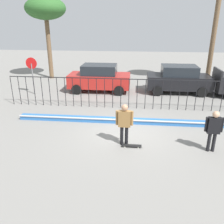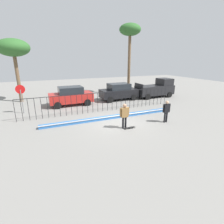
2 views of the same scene
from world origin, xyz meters
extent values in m
plane|color=gray|center=(0.00, 0.00, 0.00)|extent=(60.00, 60.00, 0.00)
cube|color=#2D6BB7|center=(0.00, 1.11, 0.11)|extent=(11.00, 0.36, 0.22)
cylinder|color=#B2B2B7|center=(0.00, 0.93, 0.22)|extent=(11.00, 0.09, 0.09)
cylinder|color=black|center=(-7.00, 3.23, 0.87)|extent=(0.04, 0.04, 1.75)
cylinder|color=black|center=(-6.53, 3.23, 0.87)|extent=(0.04, 0.04, 1.75)
cylinder|color=black|center=(-6.07, 3.23, 0.87)|extent=(0.04, 0.04, 1.75)
cylinder|color=black|center=(-5.60, 3.23, 0.87)|extent=(0.04, 0.04, 1.75)
cylinder|color=black|center=(-5.13, 3.23, 0.87)|extent=(0.04, 0.04, 1.75)
cylinder|color=black|center=(-4.67, 3.23, 0.87)|extent=(0.04, 0.04, 1.75)
cylinder|color=black|center=(-4.20, 3.23, 0.87)|extent=(0.04, 0.04, 1.75)
cylinder|color=black|center=(-3.73, 3.23, 0.87)|extent=(0.04, 0.04, 1.75)
cylinder|color=black|center=(-3.27, 3.23, 0.87)|extent=(0.04, 0.04, 1.75)
cylinder|color=black|center=(-2.80, 3.23, 0.87)|extent=(0.04, 0.04, 1.75)
cylinder|color=black|center=(-2.33, 3.23, 0.87)|extent=(0.04, 0.04, 1.75)
cylinder|color=black|center=(-1.87, 3.23, 0.87)|extent=(0.04, 0.04, 1.75)
cylinder|color=black|center=(-1.40, 3.23, 0.87)|extent=(0.04, 0.04, 1.75)
cylinder|color=black|center=(-0.93, 3.23, 0.87)|extent=(0.04, 0.04, 1.75)
cylinder|color=black|center=(-0.47, 3.23, 0.87)|extent=(0.04, 0.04, 1.75)
cylinder|color=black|center=(0.00, 3.23, 0.87)|extent=(0.04, 0.04, 1.75)
cylinder|color=black|center=(0.47, 3.23, 0.87)|extent=(0.04, 0.04, 1.75)
cylinder|color=black|center=(0.93, 3.23, 0.87)|extent=(0.04, 0.04, 1.75)
cylinder|color=black|center=(1.40, 3.23, 0.87)|extent=(0.04, 0.04, 1.75)
cylinder|color=black|center=(1.87, 3.23, 0.87)|extent=(0.04, 0.04, 1.75)
cylinder|color=black|center=(2.33, 3.23, 0.87)|extent=(0.04, 0.04, 1.75)
cylinder|color=black|center=(2.80, 3.23, 0.87)|extent=(0.04, 0.04, 1.75)
cylinder|color=black|center=(3.27, 3.23, 0.87)|extent=(0.04, 0.04, 1.75)
cylinder|color=black|center=(3.73, 3.23, 0.87)|extent=(0.04, 0.04, 1.75)
cylinder|color=black|center=(4.20, 3.23, 0.87)|extent=(0.04, 0.04, 1.75)
cylinder|color=black|center=(4.67, 3.23, 0.87)|extent=(0.04, 0.04, 1.75)
cylinder|color=black|center=(5.13, 3.23, 0.87)|extent=(0.04, 0.04, 1.75)
cube|color=black|center=(0.00, 3.23, 1.73)|extent=(14.00, 0.04, 0.04)
cylinder|color=black|center=(-0.12, -1.11, 0.41)|extent=(0.14, 0.14, 0.81)
cylinder|color=black|center=(0.07, -1.11, 0.41)|extent=(0.14, 0.14, 0.81)
cube|color=olive|center=(-0.03, -1.11, 1.15)|extent=(0.49, 0.21, 0.67)
sphere|color=#A87A5B|center=(-0.03, -1.11, 1.61)|extent=(0.26, 0.26, 0.26)
cylinder|color=olive|center=(-0.33, -1.11, 1.18)|extent=(0.11, 0.11, 0.60)
cylinder|color=olive|center=(0.27, -1.11, 1.18)|extent=(0.11, 0.11, 0.60)
cube|color=black|center=(0.30, -1.30, 0.06)|extent=(0.80, 0.20, 0.02)
cylinder|color=silver|center=(0.57, -1.23, 0.03)|extent=(0.05, 0.03, 0.05)
cylinder|color=silver|center=(0.57, -1.38, 0.03)|extent=(0.05, 0.03, 0.05)
cylinder|color=silver|center=(0.03, -1.23, 0.03)|extent=(0.05, 0.03, 0.05)
cylinder|color=silver|center=(0.03, -1.38, 0.03)|extent=(0.05, 0.03, 0.05)
cylinder|color=black|center=(3.27, -1.30, 0.39)|extent=(0.13, 0.13, 0.78)
cylinder|color=black|center=(3.46, -1.30, 0.39)|extent=(0.13, 0.13, 0.78)
cube|color=black|center=(3.37, -1.30, 1.10)|extent=(0.47, 0.20, 0.64)
sphere|color=tan|center=(3.37, -1.30, 1.55)|extent=(0.25, 0.25, 0.25)
cylinder|color=black|center=(3.08, -1.30, 1.13)|extent=(0.10, 0.10, 0.58)
cylinder|color=black|center=(3.65, -1.30, 1.13)|extent=(0.10, 0.10, 0.58)
cube|color=#B2231E|center=(-2.21, 6.58, 0.79)|extent=(4.30, 1.90, 0.90)
cube|color=#1E2328|center=(-2.21, 6.58, 1.57)|extent=(2.37, 1.71, 0.66)
cylinder|color=black|center=(-0.75, 7.53, 0.34)|extent=(0.68, 0.22, 0.68)
cylinder|color=black|center=(-0.75, 5.63, 0.34)|extent=(0.68, 0.22, 0.68)
cylinder|color=black|center=(-3.67, 7.53, 0.34)|extent=(0.68, 0.22, 0.68)
cylinder|color=black|center=(-3.67, 5.63, 0.34)|extent=(0.68, 0.22, 0.68)
cube|color=black|center=(3.31, 6.79, 0.79)|extent=(4.30, 1.90, 0.90)
cube|color=#1E2328|center=(3.31, 6.79, 1.57)|extent=(2.37, 1.71, 0.66)
cylinder|color=black|center=(4.77, 7.74, 0.34)|extent=(0.68, 0.22, 0.68)
cylinder|color=black|center=(4.77, 5.84, 0.34)|extent=(0.68, 0.22, 0.68)
cylinder|color=black|center=(1.85, 7.74, 0.34)|extent=(0.68, 0.22, 0.68)
cylinder|color=black|center=(1.85, 5.84, 0.34)|extent=(0.68, 0.22, 0.68)
cube|color=black|center=(5.75, 6.41, 1.62)|extent=(0.12, 1.75, 0.36)
cylinder|color=black|center=(6.44, 7.36, 0.34)|extent=(0.68, 0.22, 0.68)
cylinder|color=slate|center=(-6.60, 5.42, 1.05)|extent=(0.07, 0.07, 2.10)
cylinder|color=red|center=(-6.60, 5.44, 2.12)|extent=(0.76, 0.02, 0.76)
cylinder|color=brown|center=(6.02, 9.44, 3.64)|extent=(0.36, 0.36, 7.28)
cylinder|color=brown|center=(-7.06, 10.26, 2.39)|extent=(0.36, 0.36, 4.79)
ellipsoid|color=#2D6028|center=(-7.06, 10.26, 5.68)|extent=(3.26, 3.26, 1.79)
camera|label=1|loc=(0.37, -9.79, 4.81)|focal=38.06mm
camera|label=2|loc=(-5.16, -10.88, 4.62)|focal=27.51mm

